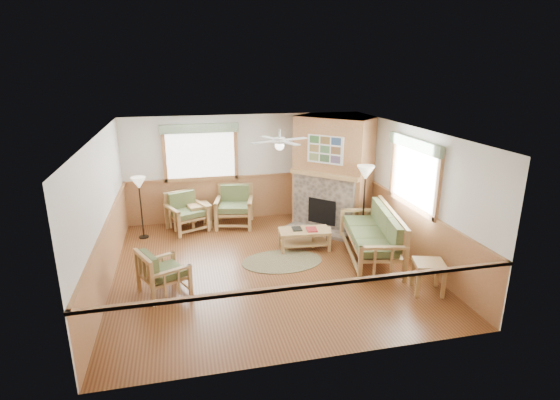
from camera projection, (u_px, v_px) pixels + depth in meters
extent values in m
cube|color=brown|center=(268.00, 266.00, 8.80)|extent=(6.00, 6.00, 0.01)
cube|color=white|center=(267.00, 132.00, 7.99)|extent=(6.00, 6.00, 0.01)
cube|color=white|center=(245.00, 168.00, 11.19)|extent=(6.00, 0.02, 2.70)
cube|color=white|center=(314.00, 271.00, 5.60)|extent=(6.00, 0.02, 2.70)
cube|color=white|center=(103.00, 213.00, 7.76)|extent=(0.02, 6.00, 2.70)
cube|color=white|center=(410.00, 192.00, 9.03)|extent=(0.02, 6.00, 2.70)
cylinder|color=brown|center=(282.00, 261.00, 8.99)|extent=(1.86, 1.86, 0.01)
cube|color=maroon|center=(312.00, 229.00, 9.47)|extent=(0.26, 0.33, 0.03)
cube|color=black|center=(297.00, 228.00, 9.52)|extent=(0.22, 0.29, 0.03)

